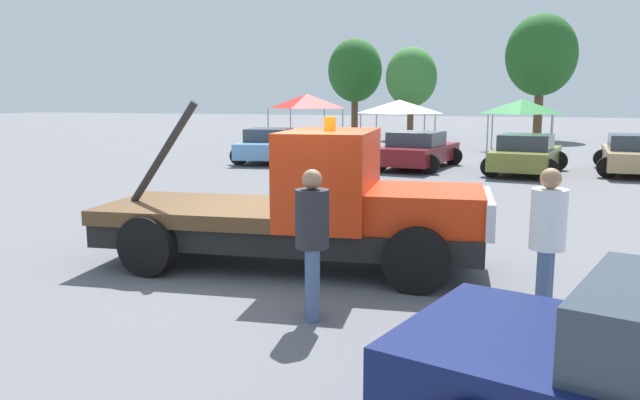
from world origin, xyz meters
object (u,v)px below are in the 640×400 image
at_px(parked_car_orange, 334,149).
at_px(canopy_tent_white, 399,107).
at_px(canopy_tent_green, 522,107).
at_px(tree_left, 355,71).
at_px(tree_center, 541,55).
at_px(tow_truck, 311,209).
at_px(parked_car_maroon, 418,150).
at_px(canopy_tent_red, 306,101).
at_px(person_near_truck, 548,235).
at_px(parked_car_skyblue, 270,145).
at_px(tree_right, 411,77).
at_px(parked_car_olive, 526,155).
at_px(person_at_hood, 312,234).
at_px(parked_car_tan, 633,155).

relative_size(parked_car_orange, canopy_tent_white, 1.43).
relative_size(canopy_tent_white, canopy_tent_green, 1.12).
bearing_deg(tree_left, tree_center, 0.20).
bearing_deg(tow_truck, canopy_tent_green, 77.13).
xyz_separation_m(tow_truck, parked_car_maroon, (-1.00, 13.94, -0.25)).
relative_size(canopy_tent_red, canopy_tent_green, 1.11).
height_order(person_near_truck, canopy_tent_red, canopy_tent_red).
height_order(parked_car_skyblue, tree_right, tree_right).
distance_m(parked_car_olive, canopy_tent_red, 15.49).
bearing_deg(canopy_tent_green, canopy_tent_red, 177.46).
bearing_deg(tree_right, person_near_truck, -76.01).
height_order(parked_car_skyblue, parked_car_olive, same).
bearing_deg(person_at_hood, parked_car_tan, -132.34).
height_order(person_at_hood, canopy_tent_white, canopy_tent_white).
xyz_separation_m(tow_truck, tree_center, (2.97, 32.47, 4.19)).
xyz_separation_m(parked_car_orange, canopy_tent_red, (-4.80, 9.83, 1.72)).
bearing_deg(tree_right, tow_truck, -81.44).
bearing_deg(parked_car_orange, person_at_hood, -153.63).
relative_size(parked_car_tan, canopy_tent_white, 1.46).
bearing_deg(tow_truck, canopy_tent_white, 91.85).
bearing_deg(tree_left, parked_car_skyblue, -84.55).
bearing_deg(tow_truck, parked_car_orange, 99.61).
distance_m(person_at_hood, parked_car_tan, 17.64).
xyz_separation_m(parked_car_skyblue, canopy_tent_green, (9.35, 8.60, 1.48)).
bearing_deg(tree_left, canopy_tent_green, -40.36).
bearing_deg(parked_car_tan, tree_center, 12.59).
height_order(canopy_tent_white, tree_left, tree_left).
distance_m(canopy_tent_red, tree_right, 8.18).
distance_m(person_at_hood, tree_right, 32.92).
xyz_separation_m(person_near_truck, parked_car_maroon, (-4.33, 15.29, -0.38)).
height_order(person_near_truck, parked_car_olive, person_near_truck).
relative_size(person_at_hood, canopy_tent_green, 0.60).
distance_m(canopy_tent_green, tree_left, 14.69).
distance_m(person_near_truck, parked_car_skyblue, 18.90).
bearing_deg(canopy_tent_green, tow_truck, -95.60).
bearing_deg(parked_car_tan, parked_car_orange, 97.92).
height_order(parked_car_olive, canopy_tent_white, canopy_tent_white).
distance_m(person_at_hood, parked_car_olive, 15.76).
bearing_deg(parked_car_orange, tree_center, -11.76).
xyz_separation_m(person_at_hood, parked_car_maroon, (-1.79, 16.05, -0.36)).
height_order(canopy_tent_white, tree_center, tree_center).
distance_m(parked_car_skyblue, canopy_tent_green, 12.79).
xyz_separation_m(parked_car_maroon, tree_center, (3.97, 18.52, 4.44)).
bearing_deg(tow_truck, tree_right, 91.29).
bearing_deg(parked_car_skyblue, canopy_tent_red, 1.75).
relative_size(parked_car_tan, tree_center, 0.63).
distance_m(person_near_truck, canopy_tent_white, 25.35).
xyz_separation_m(canopy_tent_white, tree_right, (-0.87, 7.28, 1.69)).
distance_m(parked_car_maroon, tree_center, 19.46).
bearing_deg(canopy_tent_green, tree_right, 133.22).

